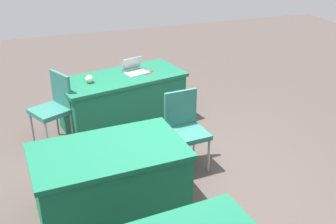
# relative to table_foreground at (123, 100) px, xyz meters

# --- Properties ---
(ground_plane) EXTENTS (14.40, 14.40, 0.00)m
(ground_plane) POSITION_rel_table_foreground_xyz_m (-0.19, 1.75, -0.37)
(ground_plane) COLOR #4C423D
(table_foreground) EXTENTS (1.91, 1.15, 0.75)m
(table_foreground) POSITION_rel_table_foreground_xyz_m (0.00, 0.00, 0.00)
(table_foreground) COLOR #196647
(table_foreground) RESTS_ON ground
(table_back_left) EXTENTS (1.57, 1.00, 0.75)m
(table_back_left) POSITION_rel_table_foreground_xyz_m (0.62, 1.95, 0.00)
(table_back_left) COLOR #196647
(table_back_left) RESTS_ON ground
(chair_tucked_right) EXTENTS (0.48, 0.48, 0.95)m
(chair_tucked_right) POSITION_rel_table_foreground_xyz_m (-0.43, 1.38, 0.17)
(chair_tucked_right) COLOR #9E9993
(chair_tucked_right) RESTS_ON ground
(chair_aisle) EXTENTS (0.59, 0.59, 0.98)m
(chair_aisle) POSITION_rel_table_foreground_xyz_m (0.99, 0.27, 0.19)
(chair_aisle) COLOR #9E9993
(chair_aisle) RESTS_ON ground
(laptop_silver) EXTENTS (0.38, 0.37, 0.21)m
(laptop_silver) POSITION_rel_table_foreground_xyz_m (-0.23, -0.08, 0.41)
(laptop_silver) COLOR silver
(laptop_silver) RESTS_ON table_foreground
(yarn_ball) EXTENTS (0.11, 0.11, 0.11)m
(yarn_ball) POSITION_rel_table_foreground_xyz_m (0.47, 0.10, 0.42)
(yarn_ball) COLOR beige
(yarn_ball) RESTS_ON table_foreground
(scissors_red) EXTENTS (0.15, 0.16, 0.01)m
(scissors_red) POSITION_rel_table_foreground_xyz_m (-0.43, -0.01, 0.38)
(scissors_red) COLOR red
(scissors_red) RESTS_ON table_foreground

